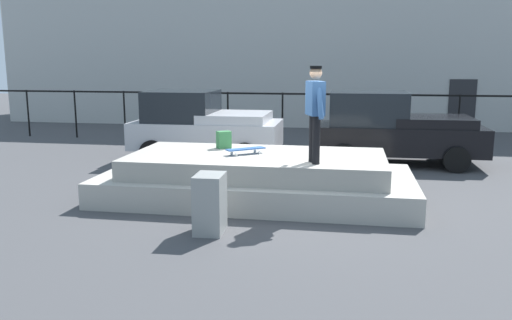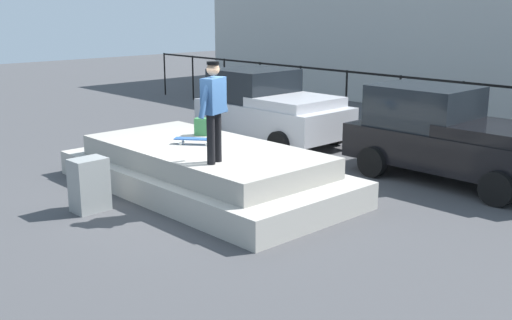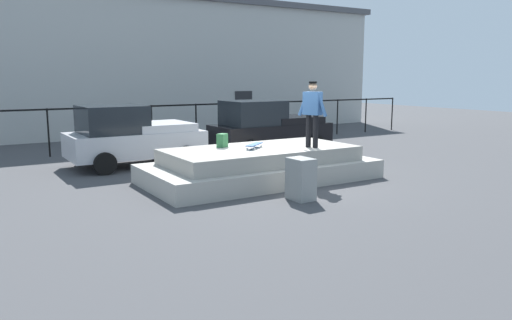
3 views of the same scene
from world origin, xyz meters
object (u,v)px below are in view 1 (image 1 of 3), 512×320
object	(u,v)px
utility_box	(210,204)
backpack	(224,140)
car_silver_pickup_near	(203,125)
car_black_pickup_mid	(391,129)
skateboarder	(315,107)
skateboard	(246,149)

from	to	relation	value
utility_box	backpack	bearing A→B (deg)	97.26
car_silver_pickup_near	car_black_pickup_mid	world-z (taller)	car_black_pickup_mid
skateboarder	car_black_pickup_mid	xyz separation A→B (m)	(1.71, 4.78, -0.95)
backpack	car_silver_pickup_near	xyz separation A→B (m)	(-1.40, 3.33, -0.12)
car_silver_pickup_near	utility_box	world-z (taller)	car_silver_pickup_near
skateboarder	backpack	world-z (taller)	skateboarder
backpack	skateboarder	bearing A→B (deg)	-66.25
skateboard	car_black_pickup_mid	xyz separation A→B (m)	(3.09, 4.13, -0.05)
skateboarder	utility_box	world-z (taller)	skateboarder
skateboard	skateboarder	bearing A→B (deg)	-25.03
skateboarder	utility_box	distance (m)	2.61
backpack	car_silver_pickup_near	world-z (taller)	car_silver_pickup_near
skateboard	car_silver_pickup_near	size ratio (longest dim) A/B	0.19
skateboard	car_silver_pickup_near	bearing A→B (deg)	116.67
car_black_pickup_mid	utility_box	size ratio (longest dim) A/B	4.65
skateboard	car_black_pickup_mid	bearing A→B (deg)	53.18
car_silver_pickup_near	car_black_pickup_mid	bearing A→B (deg)	1.72
skateboarder	skateboard	distance (m)	1.78
utility_box	car_black_pickup_mid	bearing A→B (deg)	61.27
skateboarder	skateboard	world-z (taller)	skateboarder
car_silver_pickup_near	utility_box	xyz separation A→B (m)	(1.85, -6.20, -0.46)
backpack	skateboard	bearing A→B (deg)	-80.49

